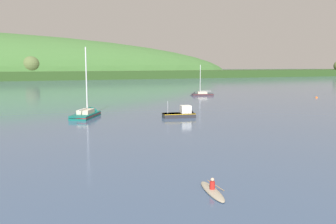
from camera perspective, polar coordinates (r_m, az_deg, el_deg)
sailboat_midwater_white at (r=55.76m, az=-12.52°, el=-0.53°), size 6.19×7.45×11.53m
sailboat_far_left at (r=93.64m, az=5.01°, el=2.66°), size 6.39×4.24×8.87m
fishing_boat_moored at (r=53.81m, az=2.29°, el=-0.47°), size 5.39×3.22×3.24m
canoe_with_paddler at (r=22.64m, az=6.97°, el=-12.21°), size 1.78×3.84×1.02m
mooring_buoy_midchannel at (r=93.80m, az=22.32°, el=2.09°), size 0.57×0.57×0.65m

